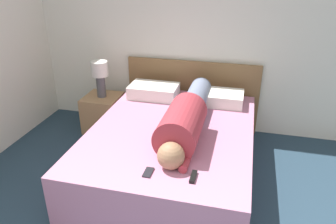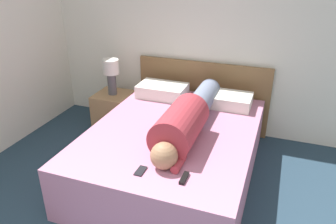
{
  "view_description": "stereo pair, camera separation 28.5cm",
  "coord_description": "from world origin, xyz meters",
  "px_view_note": "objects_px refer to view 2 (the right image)",
  "views": [
    {
      "loc": [
        0.46,
        -0.24,
        2.05
      ],
      "look_at": [
        -0.2,
        2.38,
        0.78
      ],
      "focal_mm": 35.0,
      "sensor_mm": 36.0,
      "label": 1
    },
    {
      "loc": [
        0.73,
        -0.15,
        2.05
      ],
      "look_at": [
        -0.2,
        2.38,
        0.78
      ],
      "focal_mm": 35.0,
      "sensor_mm": 36.0,
      "label": 2
    }
  ],
  "objects_px": {
    "pillow_near_headboard": "(162,91)",
    "cell_phone": "(141,171)",
    "person_lying": "(187,119)",
    "tv_remote": "(184,178)",
    "bed": "(173,151)",
    "table_lamp": "(111,72)",
    "nightstand": "(114,110)",
    "pillow_second": "(227,100)"
  },
  "relations": [
    {
      "from": "pillow_second",
      "to": "tv_remote",
      "type": "bearing_deg",
      "value": -91.41
    },
    {
      "from": "pillow_near_headboard",
      "to": "pillow_second",
      "type": "xyz_separation_m",
      "value": [
        0.79,
        0.0,
        -0.01
      ]
    },
    {
      "from": "nightstand",
      "to": "pillow_second",
      "type": "xyz_separation_m",
      "value": [
        1.47,
        -0.0,
        0.36
      ]
    },
    {
      "from": "bed",
      "to": "tv_remote",
      "type": "xyz_separation_m",
      "value": [
        0.35,
        -0.74,
        0.28
      ]
    },
    {
      "from": "nightstand",
      "to": "pillow_near_headboard",
      "type": "bearing_deg",
      "value": -0.19
    },
    {
      "from": "bed",
      "to": "table_lamp",
      "type": "xyz_separation_m",
      "value": [
        -1.09,
        0.74,
        0.49
      ]
    },
    {
      "from": "table_lamp",
      "to": "person_lying",
      "type": "distance_m",
      "value": 1.47
    },
    {
      "from": "nightstand",
      "to": "table_lamp",
      "type": "relative_size",
      "value": 1.01
    },
    {
      "from": "bed",
      "to": "table_lamp",
      "type": "height_order",
      "value": "table_lamp"
    },
    {
      "from": "pillow_second",
      "to": "bed",
      "type": "bearing_deg",
      "value": -117.3
    },
    {
      "from": "bed",
      "to": "tv_remote",
      "type": "height_order",
      "value": "tv_remote"
    },
    {
      "from": "person_lying",
      "to": "pillow_second",
      "type": "height_order",
      "value": "person_lying"
    },
    {
      "from": "table_lamp",
      "to": "cell_phone",
      "type": "relative_size",
      "value": 3.51
    },
    {
      "from": "table_lamp",
      "to": "pillow_near_headboard",
      "type": "height_order",
      "value": "table_lamp"
    },
    {
      "from": "pillow_near_headboard",
      "to": "person_lying",
      "type": "bearing_deg",
      "value": -54.96
    },
    {
      "from": "pillow_second",
      "to": "nightstand",
      "type": "bearing_deg",
      "value": 179.91
    },
    {
      "from": "nightstand",
      "to": "table_lamp",
      "type": "distance_m",
      "value": 0.53
    },
    {
      "from": "table_lamp",
      "to": "pillow_second",
      "type": "relative_size",
      "value": 0.84
    },
    {
      "from": "table_lamp",
      "to": "tv_remote",
      "type": "height_order",
      "value": "table_lamp"
    },
    {
      "from": "table_lamp",
      "to": "nightstand",
      "type": "bearing_deg",
      "value": -90.0
    },
    {
      "from": "cell_phone",
      "to": "table_lamp",
      "type": "bearing_deg",
      "value": 125.69
    },
    {
      "from": "person_lying",
      "to": "pillow_near_headboard",
      "type": "height_order",
      "value": "person_lying"
    },
    {
      "from": "table_lamp",
      "to": "pillow_second",
      "type": "height_order",
      "value": "table_lamp"
    },
    {
      "from": "pillow_near_headboard",
      "to": "pillow_second",
      "type": "height_order",
      "value": "pillow_near_headboard"
    },
    {
      "from": "pillow_near_headboard",
      "to": "bed",
      "type": "bearing_deg",
      "value": -61.59
    },
    {
      "from": "table_lamp",
      "to": "pillow_second",
      "type": "distance_m",
      "value": 1.48
    },
    {
      "from": "pillow_second",
      "to": "tv_remote",
      "type": "xyz_separation_m",
      "value": [
        -0.04,
        -1.49,
        -0.06
      ]
    },
    {
      "from": "pillow_near_headboard",
      "to": "cell_phone",
      "type": "xyz_separation_m",
      "value": [
        0.4,
        -1.51,
        -0.07
      ]
    },
    {
      "from": "pillow_near_headboard",
      "to": "tv_remote",
      "type": "distance_m",
      "value": 1.67
    },
    {
      "from": "person_lying",
      "to": "tv_remote",
      "type": "relative_size",
      "value": 11.09
    },
    {
      "from": "bed",
      "to": "tv_remote",
      "type": "bearing_deg",
      "value": -65.0
    },
    {
      "from": "table_lamp",
      "to": "cell_phone",
      "type": "height_order",
      "value": "table_lamp"
    },
    {
      "from": "table_lamp",
      "to": "pillow_near_headboard",
      "type": "relative_size",
      "value": 0.8
    },
    {
      "from": "table_lamp",
      "to": "cell_phone",
      "type": "distance_m",
      "value": 1.87
    },
    {
      "from": "nightstand",
      "to": "pillow_second",
      "type": "bearing_deg",
      "value": -0.09
    },
    {
      "from": "bed",
      "to": "person_lying",
      "type": "distance_m",
      "value": 0.45
    },
    {
      "from": "tv_remote",
      "to": "table_lamp",
      "type": "bearing_deg",
      "value": 134.0
    },
    {
      "from": "cell_phone",
      "to": "nightstand",
      "type": "bearing_deg",
      "value": 125.69
    },
    {
      "from": "bed",
      "to": "pillow_near_headboard",
      "type": "xyz_separation_m",
      "value": [
        -0.4,
        0.74,
        0.34
      ]
    },
    {
      "from": "pillow_second",
      "to": "cell_phone",
      "type": "xyz_separation_m",
      "value": [
        -0.39,
        -1.51,
        -0.06
      ]
    },
    {
      "from": "person_lying",
      "to": "tv_remote",
      "type": "height_order",
      "value": "person_lying"
    },
    {
      "from": "pillow_near_headboard",
      "to": "nightstand",
      "type": "bearing_deg",
      "value": 179.81
    }
  ]
}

